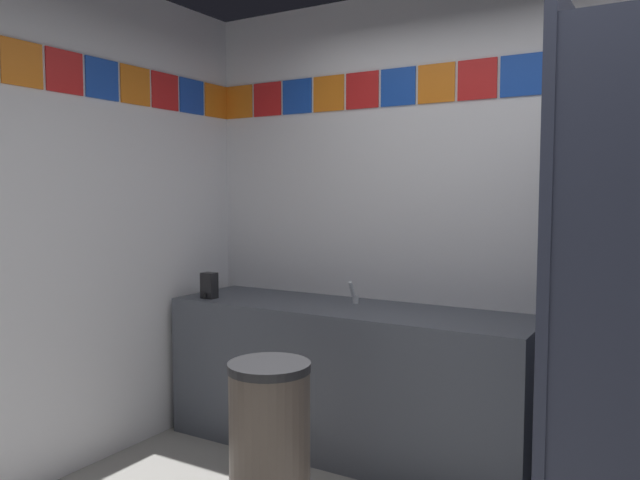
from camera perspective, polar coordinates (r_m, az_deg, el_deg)
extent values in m
cube|color=silver|center=(3.54, 17.90, 1.51)|extent=(4.00, 0.08, 2.67)
cube|color=orange|center=(4.38, -7.44, 12.48)|extent=(0.22, 0.01, 0.22)
cube|color=red|center=(4.24, -4.87, 12.77)|extent=(0.22, 0.01, 0.22)
cube|color=#1947B7|center=(4.10, -2.13, 13.06)|extent=(0.22, 0.01, 0.22)
cube|color=orange|center=(3.98, 0.80, 13.33)|extent=(0.22, 0.01, 0.22)
cube|color=red|center=(3.87, 3.90, 13.58)|extent=(0.22, 0.01, 0.22)
cube|color=#1947B7|center=(3.77, 7.19, 13.81)|extent=(0.22, 0.01, 0.22)
cube|color=orange|center=(3.69, 10.65, 14.00)|extent=(0.22, 0.01, 0.22)
cube|color=red|center=(3.61, 14.27, 14.14)|extent=(0.22, 0.01, 0.22)
cube|color=#1947B7|center=(3.55, 18.03, 14.23)|extent=(0.22, 0.01, 0.22)
cube|color=orange|center=(3.51, 21.90, 14.27)|extent=(0.22, 0.01, 0.22)
cube|color=red|center=(3.48, 25.86, 14.24)|extent=(0.22, 0.01, 0.22)
cube|color=silver|center=(3.40, -25.74, 1.18)|extent=(0.08, 3.08, 2.67)
cube|color=orange|center=(3.41, -25.74, 14.44)|extent=(0.01, 0.22, 0.22)
cube|color=red|center=(3.55, -22.45, 14.13)|extent=(0.01, 0.22, 0.22)
cube|color=#1947B7|center=(3.69, -19.42, 13.80)|extent=(0.01, 0.22, 0.22)
cube|color=orange|center=(3.85, -16.63, 13.47)|extent=(0.01, 0.22, 0.22)
cube|color=red|center=(4.01, -14.07, 13.14)|extent=(0.01, 0.22, 0.22)
cube|color=#1947B7|center=(4.18, -11.72, 12.81)|extent=(0.01, 0.22, 0.22)
cube|color=orange|center=(4.36, -9.56, 12.49)|extent=(0.01, 0.22, 0.22)
cube|color=#4C515B|center=(3.68, 2.46, -12.63)|extent=(2.14, 0.62, 0.85)
cube|color=#4C515B|center=(3.85, 4.56, -6.03)|extent=(2.14, 0.03, 0.08)
cylinder|color=silver|center=(3.57, 2.25, -7.08)|extent=(0.34, 0.34, 0.10)
cylinder|color=silver|center=(3.68, 3.30, -5.48)|extent=(0.04, 0.04, 0.05)
cylinder|color=silver|center=(3.62, 2.94, -4.51)|extent=(0.02, 0.06, 0.09)
cube|color=black|center=(3.91, -10.16, -4.14)|extent=(0.09, 0.07, 0.16)
cylinder|color=black|center=(3.88, -10.58, -5.09)|extent=(0.02, 0.02, 0.03)
cube|color=#33384C|center=(2.69, 22.94, -5.75)|extent=(0.04, 1.57, 2.09)
cylinder|color=silver|center=(1.93, 20.48, -6.40)|extent=(0.02, 0.02, 0.10)
cylinder|color=brown|center=(3.05, -4.66, -18.06)|extent=(0.38, 0.38, 0.68)
cylinder|color=#262628|center=(2.93, -4.70, -11.56)|extent=(0.39, 0.39, 0.04)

